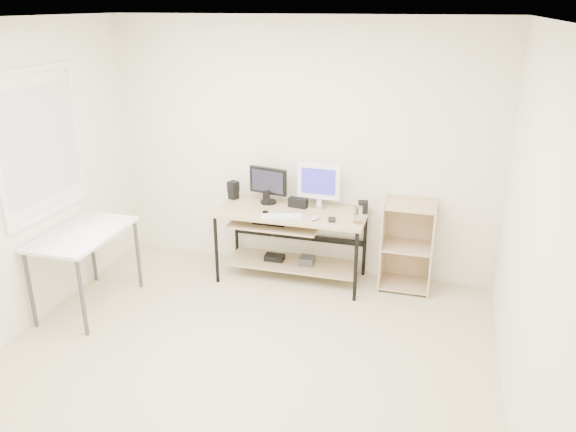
{
  "coord_description": "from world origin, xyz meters",
  "views": [
    {
      "loc": [
        1.4,
        -3.41,
        2.7
      ],
      "look_at": [
        0.06,
        1.3,
        0.83
      ],
      "focal_mm": 35.0,
      "sensor_mm": 36.0,
      "label": 1
    }
  ],
  "objects_px": {
    "side_table": "(83,240)",
    "desk": "(289,230)",
    "white_imac": "(319,182)",
    "shelf_unit": "(407,245)",
    "black_monitor": "(268,183)",
    "audio_controller": "(267,198)"
  },
  "relations": [
    {
      "from": "white_imac",
      "to": "audio_controller",
      "type": "bearing_deg",
      "value": -170.36
    },
    {
      "from": "side_table",
      "to": "audio_controller",
      "type": "xyz_separation_m",
      "value": [
        1.38,
        1.16,
        0.15
      ]
    },
    {
      "from": "desk",
      "to": "shelf_unit",
      "type": "relative_size",
      "value": 1.67
    },
    {
      "from": "shelf_unit",
      "to": "audio_controller",
      "type": "relative_size",
      "value": 6.15
    },
    {
      "from": "side_table",
      "to": "shelf_unit",
      "type": "relative_size",
      "value": 1.11
    },
    {
      "from": "shelf_unit",
      "to": "white_imac",
      "type": "bearing_deg",
      "value": 179.41
    },
    {
      "from": "desk",
      "to": "white_imac",
      "type": "bearing_deg",
      "value": 33.27
    },
    {
      "from": "white_imac",
      "to": "desk",
      "type": "bearing_deg",
      "value": -144.37
    },
    {
      "from": "white_imac",
      "to": "audio_controller",
      "type": "xyz_separation_m",
      "value": [
        -0.53,
        -0.07,
        -0.2
      ]
    },
    {
      "from": "black_monitor",
      "to": "side_table",
      "type": "bearing_deg",
      "value": -126.39
    },
    {
      "from": "audio_controller",
      "to": "white_imac",
      "type": "bearing_deg",
      "value": -1.35
    },
    {
      "from": "side_table",
      "to": "white_imac",
      "type": "height_order",
      "value": "white_imac"
    },
    {
      "from": "side_table",
      "to": "shelf_unit",
      "type": "xyz_separation_m",
      "value": [
        2.83,
        1.22,
        -0.22
      ]
    },
    {
      "from": "black_monitor",
      "to": "desk",
      "type": "bearing_deg",
      "value": -19.07
    },
    {
      "from": "desk",
      "to": "side_table",
      "type": "height_order",
      "value": "same"
    },
    {
      "from": "side_table",
      "to": "desk",
      "type": "bearing_deg",
      "value": 32.65
    },
    {
      "from": "shelf_unit",
      "to": "black_monitor",
      "type": "xyz_separation_m",
      "value": [
        -1.45,
        0.0,
        0.51
      ]
    },
    {
      "from": "side_table",
      "to": "white_imac",
      "type": "bearing_deg",
      "value": 32.74
    },
    {
      "from": "white_imac",
      "to": "side_table",
      "type": "bearing_deg",
      "value": -144.9
    },
    {
      "from": "shelf_unit",
      "to": "audio_controller",
      "type": "xyz_separation_m",
      "value": [
        -1.45,
        -0.06,
        0.37
      ]
    },
    {
      "from": "audio_controller",
      "to": "black_monitor",
      "type": "bearing_deg",
      "value": 83.42
    },
    {
      "from": "desk",
      "to": "side_table",
      "type": "bearing_deg",
      "value": -147.35
    }
  ]
}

